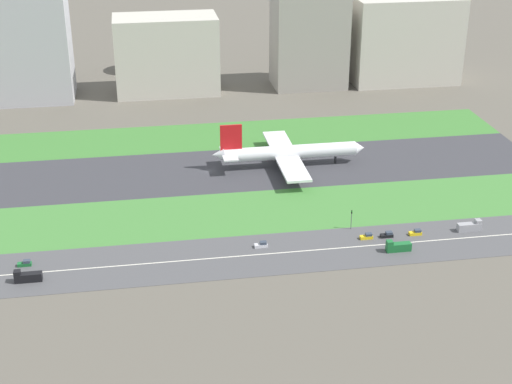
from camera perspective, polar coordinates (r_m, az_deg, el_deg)
ground_plane at (r=316.90m, az=-3.52°, el=1.57°), size 800.00×800.00×0.00m
runway at (r=316.88m, az=-3.52°, el=1.58°), size 280.00×46.00×0.10m
grass_median_north at (r=354.81m, az=-4.23°, el=4.14°), size 280.00×36.00×0.10m
grass_median_south at (r=279.82m, az=-2.63°, el=-1.68°), size 280.00×36.00×0.10m
highway at (r=251.74m, az=-1.75°, el=-4.87°), size 280.00×28.00×0.10m
highway_centerline at (r=251.71m, az=-1.75°, el=-4.86°), size 266.00×0.50×0.01m
airliner at (r=319.05m, az=2.30°, el=2.97°), size 65.00×56.00×19.70m
car_5 at (r=265.00m, az=8.31°, el=-3.32°), size 4.40×1.80×2.00m
car_3 at (r=256.99m, az=0.42°, el=-3.98°), size 4.40×1.80×2.00m
truck_0 at (r=247.87m, az=-16.76°, el=-6.11°), size 8.40×2.50×4.00m
car_0 at (r=267.17m, az=9.81°, el=-3.18°), size 4.40×1.80×2.00m
car_1 at (r=257.12m, az=-16.91°, el=-5.14°), size 4.40×1.80×2.00m
truck_1 at (r=277.61m, az=15.73°, el=-2.50°), size 8.40×2.50×4.00m
car_4 at (r=270.54m, az=11.89°, el=-3.00°), size 4.40×1.80×2.00m
truck_2 at (r=258.64m, az=10.58°, el=-4.05°), size 8.40×2.50×4.00m
traffic_light at (r=269.29m, az=7.16°, el=-1.96°), size 0.36×0.50×7.20m
terminal_building at (r=420.15m, az=-17.85°, el=10.27°), size 59.46×32.45×55.75m
hangar_building at (r=417.61m, az=-6.73°, el=10.18°), size 54.75×28.48×41.36m
office_tower at (r=426.40m, az=4.00°, el=11.58°), size 39.39×27.92×55.79m
cargo_warehouse at (r=442.90m, az=11.06°, el=11.15°), size 59.56×30.94×47.60m
fuel_tank_west at (r=464.31m, az=-8.69°, el=9.77°), size 24.07×24.07×13.58m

